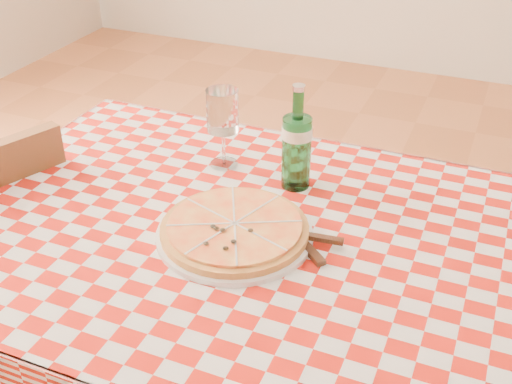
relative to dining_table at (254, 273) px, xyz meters
The scene contains 6 objects.
dining_table is the anchor object (origin of this frame).
tablecloth 0.09m from the dining_table, ahead, with size 1.30×0.90×0.01m, color #9B1209.
pizza_plate 0.12m from the dining_table, 144.41° to the right, with size 0.31×0.31×0.04m, color #BC7B3E, non-canonical shape.
water_bottle 0.30m from the dining_table, 86.46° to the left, with size 0.07×0.07×0.24m, color #1A682D, non-canonical shape.
wine_glass 0.35m from the dining_table, 126.74° to the left, with size 0.07×0.07×0.19m, color white, non-canonical shape.
cutlery 0.14m from the dining_table, ahead, with size 0.22×0.18×0.02m, color silver, non-canonical shape.
Camera 1 is at (0.40, -0.96, 1.51)m, focal length 45.00 mm.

